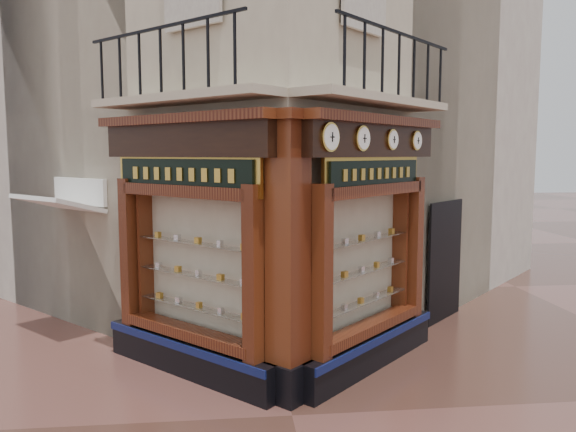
{
  "coord_description": "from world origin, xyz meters",
  "views": [
    {
      "loc": [
        -0.79,
        -6.94,
        3.4
      ],
      "look_at": [
        0.16,
        2.0,
        2.4
      ],
      "focal_mm": 35.0,
      "sensor_mm": 36.0,
      "label": 1
    }
  ],
  "objects": [
    {
      "name": "ground",
      "position": [
        0.0,
        0.0,
        0.0
      ],
      "size": [
        80.0,
        80.0,
        0.0
      ],
      "primitive_type": "plane",
      "color": "#482A21",
      "rests_on": "ground"
    },
    {
      "name": "main_building",
      "position": [
        0.0,
        6.16,
        6.0
      ],
      "size": [
        11.31,
        11.31,
        12.0
      ],
      "primitive_type": "cube",
      "rotation": [
        0.0,
        0.0,
        0.79
      ],
      "color": "#C0B296",
      "rests_on": "ground"
    },
    {
      "name": "neighbour_left",
      "position": [
        -2.47,
        8.63,
        5.5
      ],
      "size": [
        11.31,
        11.31,
        11.0
      ],
      "primitive_type": "cube",
      "rotation": [
        0.0,
        0.0,
        0.79
      ],
      "color": "beige",
      "rests_on": "ground"
    },
    {
      "name": "neighbour_right",
      "position": [
        2.47,
        8.63,
        5.5
      ],
      "size": [
        11.31,
        11.31,
        11.0
      ],
      "primitive_type": "cube",
      "rotation": [
        0.0,
        0.0,
        0.79
      ],
      "color": "beige",
      "rests_on": "ground"
    },
    {
      "name": "shopfront_left",
      "position": [
        -1.41,
        1.57,
        1.98
      ],
      "size": [
        2.86,
        2.86,
        3.98
      ],
      "rotation": [
        0.0,
        0.0,
        2.36
      ],
      "color": "black",
      "rests_on": "ground"
    },
    {
      "name": "shopfront_right",
      "position": [
        1.41,
        1.57,
        1.98
      ],
      "size": [
        2.86,
        2.86,
        3.98
      ],
      "rotation": [
        0.0,
        0.0,
        0.79
      ],
      "color": "black",
      "rests_on": "ground"
    },
    {
      "name": "corner_pilaster",
      "position": [
        0.0,
        0.5,
        1.95
      ],
      "size": [
        0.85,
        0.85,
        3.98
      ],
      "rotation": [
        0.0,
        0.0,
        0.79
      ],
      "color": "black",
      "rests_on": "ground"
    },
    {
      "name": "balcony",
      "position": [
        0.0,
        1.49,
        4.22
      ],
      "size": [
        5.94,
        2.97,
        1.03
      ],
      "color": "#C0B296",
      "rests_on": "ground"
    },
    {
      "name": "clock_a",
      "position": [
        0.56,
        0.45,
        3.62
      ],
      "size": [
        0.31,
        0.31,
        0.39
      ],
      "rotation": [
        0.0,
        0.0,
        0.79
      ],
      "color": "gold",
      "rests_on": "ground"
    },
    {
      "name": "clock_b",
      "position": [
        1.14,
        1.03,
        3.62
      ],
      "size": [
        0.3,
        0.3,
        0.37
      ],
      "rotation": [
        0.0,
        0.0,
        0.79
      ],
      "color": "gold",
      "rests_on": "ground"
    },
    {
      "name": "clock_c",
      "position": [
        1.76,
        1.66,
        3.62
      ],
      "size": [
        0.27,
        0.27,
        0.33
      ],
      "rotation": [
        0.0,
        0.0,
        0.79
      ],
      "color": "gold",
      "rests_on": "ground"
    },
    {
      "name": "clock_d",
      "position": [
        2.35,
        2.25,
        3.62
      ],
      "size": [
        0.26,
        0.26,
        0.32
      ],
      "rotation": [
        0.0,
        0.0,
        0.79
      ],
      "color": "gold",
      "rests_on": "ground"
    },
    {
      "name": "awning",
      "position": [
        -3.92,
        3.71,
        0.0
      ],
      "size": [
        1.9,
        1.9,
        0.35
      ],
      "primitive_type": null,
      "rotation": [
        0.27,
        0.0,
        2.36
      ],
      "color": "white",
      "rests_on": "ground"
    },
    {
      "name": "signboard_left",
      "position": [
        -1.46,
        1.51,
        3.1
      ],
      "size": [
        2.24,
        2.24,
        0.6
      ],
      "rotation": [
        0.0,
        0.0,
        2.36
      ],
      "color": "gold",
      "rests_on": "ground"
    },
    {
      "name": "signboard_right",
      "position": [
        1.46,
        1.51,
        3.1
      ],
      "size": [
        1.98,
        1.98,
        0.53
      ],
      "rotation": [
        0.0,
        0.0,
        0.79
      ],
      "color": "gold",
      "rests_on": "ground"
    }
  ]
}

